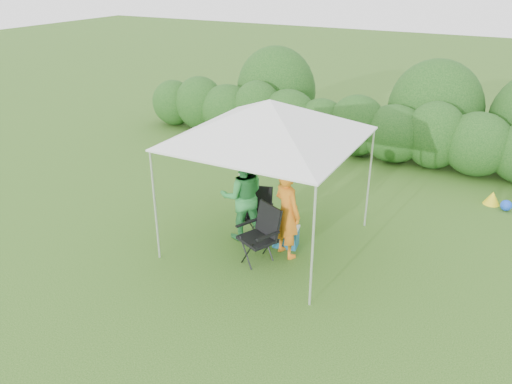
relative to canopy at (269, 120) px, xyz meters
The scene contains 10 objects.
ground 2.51m from the canopy, 90.00° to the right, with size 70.00×70.00×0.00m, color #3D6820.
hedge 5.74m from the canopy, 88.95° to the left, with size 14.23×1.53×1.80m.
canopy is the anchor object (origin of this frame).
chair_right 1.99m from the canopy, 72.73° to the right, with size 0.81×0.79×1.07m.
chair_left 1.96m from the canopy, 149.42° to the left, with size 0.70×0.67×0.96m.
man 1.70m from the canopy, 28.77° to the right, with size 0.63×0.41×1.73m, color orange.
woman 1.65m from the canopy, behind, with size 0.87×0.68×1.79m, color #2D8A41.
cooler 2.29m from the canopy, ahead, with size 0.54×0.43×0.40m.
bottle 1.99m from the canopy, ahead, with size 0.07×0.07×0.25m, color #592D0C.
lawn_toy 5.87m from the canopy, 44.79° to the left, with size 0.61×0.51×0.30m.
Camera 1 is at (3.79, -7.15, 4.98)m, focal length 35.00 mm.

